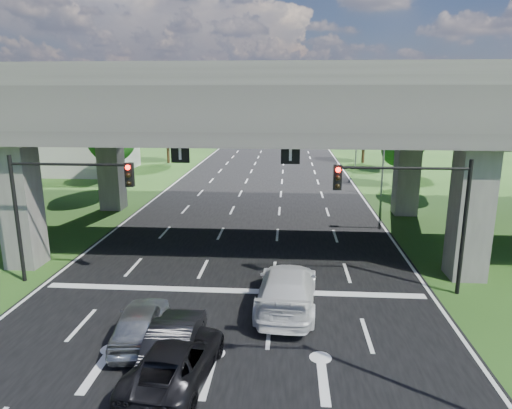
# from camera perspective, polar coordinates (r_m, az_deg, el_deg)

# --- Properties ---
(ground) EXTENTS (160.00, 160.00, 0.00)m
(ground) POSITION_cam_1_polar(r_m,az_deg,el_deg) (17.79, -4.39, -15.43)
(ground) COLOR #214315
(ground) RESTS_ON ground
(road) EXTENTS (18.00, 120.00, 0.03)m
(road) POSITION_cam_1_polar(r_m,az_deg,el_deg) (26.90, -1.28, -5.04)
(road) COLOR black
(road) RESTS_ON ground
(overpass) EXTENTS (80.00, 15.00, 10.00)m
(overpass) POSITION_cam_1_polar(r_m,az_deg,el_deg) (27.48, -0.97, 12.16)
(overpass) COLOR #3A3734
(overpass) RESTS_ON ground
(warehouse) EXTENTS (20.00, 10.00, 4.00)m
(warehouse) POSITION_cam_1_polar(r_m,az_deg,el_deg) (58.21, -25.29, 5.81)
(warehouse) COLOR #9E9E99
(warehouse) RESTS_ON ground
(signal_right) EXTENTS (5.76, 0.54, 6.00)m
(signal_right) POSITION_cam_1_polar(r_m,az_deg,el_deg) (20.54, 19.26, 0.37)
(signal_right) COLOR black
(signal_right) RESTS_ON ground
(signal_left) EXTENTS (5.76, 0.54, 6.00)m
(signal_left) POSITION_cam_1_polar(r_m,az_deg,el_deg) (22.30, -23.34, 1.02)
(signal_left) COLOR black
(signal_left) RESTS_ON ground
(streetlight_far) EXTENTS (3.38, 0.25, 10.00)m
(streetlight_far) POSITION_cam_1_polar(r_m,az_deg,el_deg) (40.20, 15.31, 9.20)
(streetlight_far) COLOR gray
(streetlight_far) RESTS_ON ground
(streetlight_beyond) EXTENTS (3.38, 0.25, 10.00)m
(streetlight_beyond) POSITION_cam_1_polar(r_m,az_deg,el_deg) (55.96, 12.19, 10.50)
(streetlight_beyond) COLOR gray
(streetlight_beyond) RESTS_ON ground
(tree_left_near) EXTENTS (4.50, 4.50, 7.80)m
(tree_left_near) POSITION_cam_1_polar(r_m,az_deg,el_deg) (44.65, -17.61, 8.12)
(tree_left_near) COLOR black
(tree_left_near) RESTS_ON ground
(tree_left_mid) EXTENTS (3.91, 3.90, 6.76)m
(tree_left_mid) POSITION_cam_1_polar(r_m,az_deg,el_deg) (53.22, -17.45, 8.23)
(tree_left_mid) COLOR black
(tree_left_mid) RESTS_ON ground
(tree_left_far) EXTENTS (4.80, 4.80, 8.32)m
(tree_left_far) POSITION_cam_1_polar(r_m,az_deg,el_deg) (59.49, -11.05, 10.04)
(tree_left_far) COLOR black
(tree_left_far) RESTS_ON ground
(tree_right_near) EXTENTS (4.20, 4.20, 7.28)m
(tree_right_near) POSITION_cam_1_polar(r_m,az_deg,el_deg) (44.84, 17.96, 7.70)
(tree_right_near) COLOR black
(tree_right_near) RESTS_ON ground
(tree_right_mid) EXTENTS (3.91, 3.90, 6.76)m
(tree_right_mid) POSITION_cam_1_polar(r_m,az_deg,el_deg) (53.33, 19.09, 8.12)
(tree_right_mid) COLOR black
(tree_right_mid) RESTS_ON ground
(tree_right_far) EXTENTS (4.50, 4.50, 7.80)m
(tree_right_far) POSITION_cam_1_polar(r_m,az_deg,el_deg) (60.26, 13.48, 9.66)
(tree_right_far) COLOR black
(tree_right_far) RESTS_ON ground
(car_silver) EXTENTS (2.12, 4.29, 1.41)m
(car_silver) POSITION_cam_1_polar(r_m,az_deg,el_deg) (17.23, -14.20, -14.10)
(car_silver) COLOR #9FA2A6
(car_silver) RESTS_ON road
(car_dark) EXTENTS (1.55, 4.20, 1.37)m
(car_dark) POSITION_cam_1_polar(r_m,az_deg,el_deg) (16.01, -10.07, -16.21)
(car_dark) COLOR black
(car_dark) RESTS_ON road
(car_white) EXTENTS (2.67, 5.91, 1.68)m
(car_white) POSITION_cam_1_polar(r_m,az_deg,el_deg) (19.04, 3.89, -10.45)
(car_white) COLOR silver
(car_white) RESTS_ON road
(car_trailing) EXTENTS (2.70, 4.97, 1.32)m
(car_trailing) POSITION_cam_1_polar(r_m,az_deg,el_deg) (14.99, -10.00, -18.58)
(car_trailing) COLOR black
(car_trailing) RESTS_ON road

